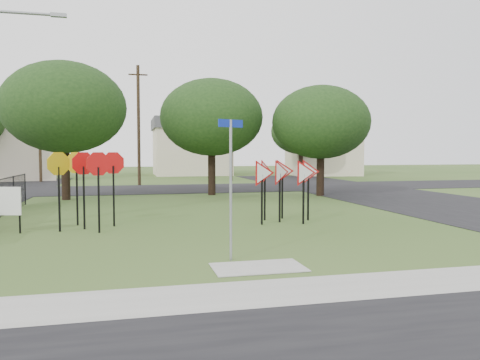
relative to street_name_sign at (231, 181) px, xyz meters
name	(u,v)px	position (x,y,z in m)	size (l,w,h in m)	color
ground	(234,246)	(0.43, 1.55, -1.86)	(140.00, 140.00, 0.00)	#35531F
sidewalk	(285,291)	(0.43, -2.65, -1.85)	(30.00, 1.60, 0.02)	#9B9992
planting_strip	(310,314)	(0.43, -3.85, -1.85)	(30.00, 0.80, 0.02)	#35531F
street_right	(412,199)	(12.43, 11.55, -1.85)	(8.00, 50.00, 0.02)	black
street_far	(170,189)	(0.43, 21.55, -1.85)	(60.00, 8.00, 0.02)	black
curb_pad	(258,268)	(0.43, -0.85, -1.85)	(2.00, 1.20, 0.02)	#9B9992
street_name_sign	(231,181)	(0.00, 0.00, 0.00)	(0.63, 0.29, 3.28)	gray
stop_sign_cluster	(86,172)	(-3.66, 5.46, 0.03)	(2.37, 2.02, 2.56)	black
yield_sign_cluster	(284,175)	(3.15, 5.51, -0.16)	(2.93, 1.74, 2.31)	black
info_board	(2,203)	(-6.12, 5.07, -0.89)	(1.14, 0.34, 1.46)	black
far_pole_a	(139,124)	(-1.57, 25.55, 2.74)	(1.40, 0.24, 9.00)	#392A1A
far_pole_b	(231,131)	(6.43, 29.55, 2.49)	(1.40, 0.24, 8.50)	#392A1A
far_pole_c	(40,127)	(-9.57, 31.55, 2.74)	(1.40, 0.24, 9.00)	#392A1A
house_left	(1,140)	(-13.57, 35.55, 1.79)	(10.58, 8.88, 7.20)	beige
house_mid	(191,146)	(4.43, 41.55, 1.29)	(8.40, 8.40, 6.20)	beige
house_right	(322,142)	(18.43, 37.55, 1.79)	(8.30, 8.30, 7.20)	beige
tree_near_left	(64,108)	(-5.57, 15.55, 2.99)	(6.40, 6.40, 7.27)	black
tree_near_mid	(212,118)	(2.43, 16.55, 2.68)	(6.00, 6.00, 6.80)	black
tree_near_right	(321,122)	(8.43, 14.55, 2.36)	(5.60, 5.60, 6.33)	black
tree_far_right	(301,132)	(14.43, 33.55, 2.68)	(6.00, 6.00, 6.80)	black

